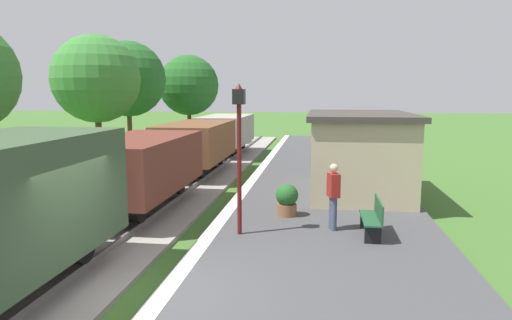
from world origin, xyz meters
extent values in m
plane|color=#3D6628|center=(0.00, 0.00, 0.00)|extent=(160.00, 160.00, 0.00)
cube|color=#424244|center=(3.20, 0.00, 0.12)|extent=(6.00, 60.00, 0.25)
cube|color=silver|center=(0.40, 0.00, 0.25)|extent=(0.36, 60.00, 0.01)
cube|color=gray|center=(-2.40, 0.00, 0.06)|extent=(3.80, 60.00, 0.12)
cube|color=slate|center=(-1.68, 0.00, 0.19)|extent=(0.07, 60.00, 0.14)
cylinder|color=black|center=(-2.40, 1.13, 0.68)|extent=(1.56, 0.84, 0.84)
cylinder|color=black|center=(-2.40, 2.29, 0.93)|extent=(0.20, 0.30, 0.20)
cube|color=brown|center=(-2.40, 5.94, 1.58)|extent=(2.50, 5.60, 1.60)
cube|color=black|center=(-2.40, 5.94, 0.93)|extent=(2.10, 5.15, 0.50)
cylinder|color=black|center=(-2.40, 7.73, 0.68)|extent=(1.56, 0.84, 0.84)
cylinder|color=black|center=(-2.40, 4.15, 0.68)|extent=(1.56, 0.84, 0.84)
cylinder|color=black|center=(-2.40, 8.89, 0.93)|extent=(0.20, 0.30, 0.20)
cylinder|color=black|center=(-2.40, 2.99, 0.93)|extent=(0.20, 0.30, 0.20)
cube|color=brown|center=(-2.40, 12.54, 1.58)|extent=(2.50, 5.60, 1.60)
cube|color=black|center=(-2.40, 12.54, 0.93)|extent=(2.10, 5.15, 0.50)
cylinder|color=black|center=(-2.40, 14.33, 0.68)|extent=(1.56, 0.84, 0.84)
cylinder|color=black|center=(-2.40, 10.75, 0.68)|extent=(1.56, 0.84, 0.84)
cylinder|color=black|center=(-2.40, 15.49, 0.93)|extent=(0.20, 0.30, 0.20)
cylinder|color=black|center=(-2.40, 9.59, 0.93)|extent=(0.20, 0.30, 0.20)
cube|color=gray|center=(-2.40, 19.14, 1.58)|extent=(2.50, 5.60, 1.60)
cube|color=black|center=(-2.40, 19.14, 0.93)|extent=(2.10, 5.15, 0.50)
cylinder|color=black|center=(-2.40, 20.93, 0.68)|extent=(1.56, 0.84, 0.84)
cylinder|color=black|center=(-2.40, 17.35, 0.68)|extent=(1.56, 0.84, 0.84)
cylinder|color=black|center=(-2.40, 22.09, 0.93)|extent=(0.20, 0.30, 0.20)
cylinder|color=black|center=(-2.40, 16.19, 0.93)|extent=(0.20, 0.30, 0.20)
cube|color=tan|center=(4.40, 9.02, 1.55)|extent=(3.20, 5.50, 2.60)
cube|color=#3D3833|center=(4.40, 9.02, 2.94)|extent=(3.50, 5.80, 0.18)
cube|color=black|center=(2.79, 7.92, 1.68)|extent=(0.03, 0.90, 0.80)
cube|color=#1E4C2D|center=(4.32, 3.83, 0.69)|extent=(0.42, 1.50, 0.04)
cube|color=#1E4C2D|center=(4.51, 3.83, 0.93)|extent=(0.04, 1.50, 0.45)
cube|color=black|center=(4.32, 3.23, 0.46)|extent=(0.38, 0.06, 0.42)
cube|color=black|center=(4.32, 4.43, 0.46)|extent=(0.38, 0.06, 0.42)
cylinder|color=#474C66|center=(3.45, 4.15, 0.68)|extent=(0.15, 0.15, 0.86)
cylinder|color=#474C66|center=(3.40, 4.31, 0.68)|extent=(0.15, 0.15, 0.86)
cube|color=maroon|center=(3.42, 4.23, 1.41)|extent=(0.35, 0.44, 0.60)
sphere|color=tan|center=(3.42, 4.23, 1.85)|extent=(0.22, 0.22, 0.22)
cylinder|color=brown|center=(2.16, 5.43, 0.42)|extent=(0.56, 0.56, 0.34)
sphere|color=#235B23|center=(2.16, 5.43, 0.85)|extent=(0.64, 0.64, 0.64)
cylinder|color=#591414|center=(1.12, 3.54, 1.85)|extent=(0.11, 0.11, 3.20)
cube|color=black|center=(1.12, 3.54, 3.63)|extent=(0.28, 0.28, 0.36)
sphere|color=#F2E5BF|center=(1.12, 3.54, 3.63)|extent=(0.20, 0.20, 0.20)
cone|color=#591414|center=(1.12, 3.54, 3.87)|extent=(0.20, 0.20, 0.16)
cylinder|color=#4C3823|center=(-6.96, 12.46, 1.43)|extent=(0.28, 0.28, 2.85)
sphere|color=#387A33|center=(-6.96, 12.46, 4.33)|extent=(3.94, 3.94, 3.94)
cylinder|color=#4C3823|center=(-8.35, 19.20, 1.42)|extent=(0.28, 0.28, 2.84)
sphere|color=#235B23|center=(-8.35, 19.20, 4.52)|extent=(4.48, 4.48, 4.48)
cylinder|color=#4C3823|center=(-6.14, 24.42, 1.32)|extent=(0.28, 0.28, 2.65)
sphere|color=#235B23|center=(-6.14, 24.42, 4.22)|extent=(4.19, 4.19, 4.19)
camera|label=1|loc=(3.06, -7.39, 3.74)|focal=32.43mm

